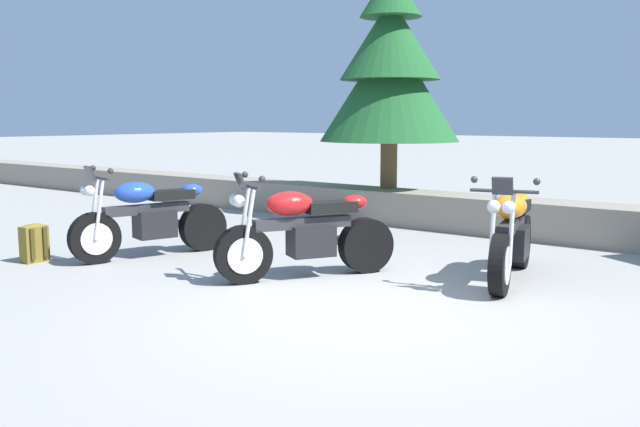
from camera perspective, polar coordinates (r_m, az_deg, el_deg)
name	(u,v)px	position (r m, az deg, el deg)	size (l,w,h in m)	color
ground_plane	(363,312)	(6.35, 3.51, -8.07)	(120.00, 120.00, 0.00)	gray
stone_wall	(551,221)	(10.53, 18.42, -0.56)	(36.00, 0.80, 0.55)	gray
motorcycle_blue_near_left	(149,219)	(8.98, -13.85, -0.42)	(0.86, 2.03, 1.18)	black
motorcycle_red_centre	(305,234)	(7.57, -1.28, -1.70)	(1.20, 1.87, 1.18)	black
motorcycle_orange_far_right	(511,236)	(7.70, 15.38, -1.81)	(0.86, 2.03, 1.18)	black
rider_backpack	(34,242)	(9.14, -22.42, -2.18)	(0.26, 0.30, 0.47)	brown
pine_tree_far_left	(390,69)	(11.93, 5.77, 11.73)	(2.35, 2.35, 3.67)	brown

